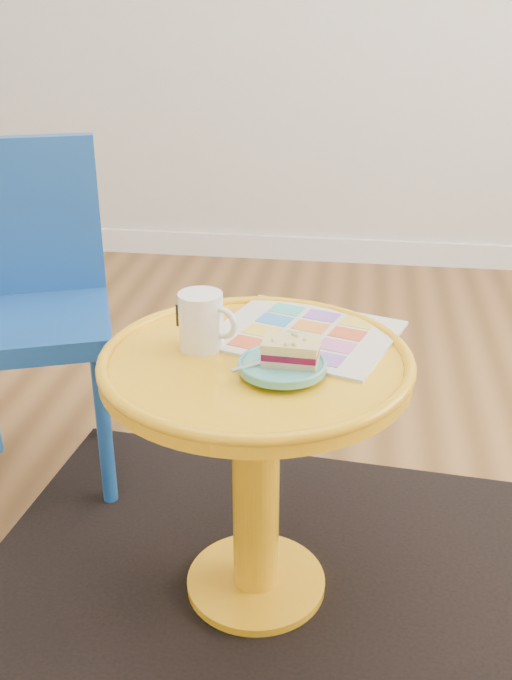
# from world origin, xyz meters

# --- Properties ---
(floor) EXTENTS (4.00, 4.00, 0.00)m
(floor) POSITION_xyz_m (0.00, 0.00, 0.00)
(floor) COLOR brown
(floor) RESTS_ON ground
(room_walls) EXTENTS (4.00, 4.00, 4.00)m
(room_walls) POSITION_xyz_m (-0.99, 0.99, 0.06)
(room_walls) COLOR silver
(room_walls) RESTS_ON ground
(rug) EXTENTS (1.39, 1.21, 0.01)m
(rug) POSITION_xyz_m (-0.02, -0.35, 0.00)
(rug) COLOR black
(rug) RESTS_ON ground
(side_table) EXTENTS (0.62, 0.62, 0.59)m
(side_table) POSITION_xyz_m (-0.02, -0.35, 0.42)
(side_table) COLOR #FFB215
(side_table) RESTS_ON ground
(chair) EXTENTS (0.52, 0.52, 0.91)m
(chair) POSITION_xyz_m (-0.69, 0.08, 0.52)
(chair) COLOR #184B9D
(chair) RESTS_ON ground
(newspaper) EXTENTS (0.44, 0.40, 0.01)m
(newspaper) POSITION_xyz_m (0.06, -0.22, 0.59)
(newspaper) COLOR silver
(newspaper) RESTS_ON side_table
(mug) EXTENTS (0.13, 0.09, 0.12)m
(mug) POSITION_xyz_m (-0.14, -0.31, 0.65)
(mug) COLOR white
(mug) RESTS_ON side_table
(plate) EXTENTS (0.17, 0.17, 0.02)m
(plate) POSITION_xyz_m (0.04, -0.41, 0.61)
(plate) COLOR #54B3AC
(plate) RESTS_ON newspaper
(cake_slice) EXTENTS (0.11, 0.07, 0.05)m
(cake_slice) POSITION_xyz_m (0.05, -0.40, 0.64)
(cake_slice) COLOR #D3BC8C
(cake_slice) RESTS_ON plate
(fork) EXTENTS (0.12, 0.10, 0.00)m
(fork) POSITION_xyz_m (0.01, -0.41, 0.62)
(fork) COLOR silver
(fork) RESTS_ON plate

